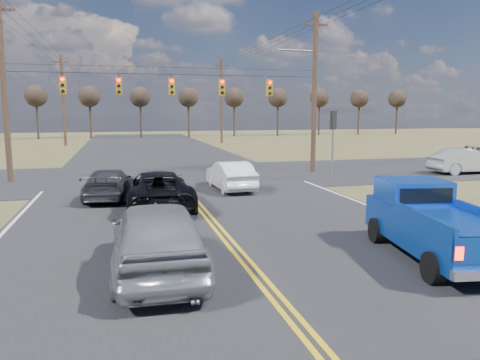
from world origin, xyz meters
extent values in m
plane|color=brown|center=(0.00, 0.00, 0.00)|extent=(160.00, 160.00, 0.00)
cube|color=#28282B|center=(0.00, 10.00, 0.00)|extent=(14.00, 120.00, 0.02)
cube|color=#28282B|center=(0.00, 18.00, 0.00)|extent=(120.00, 12.00, 0.02)
cylinder|color=#473323|center=(-9.00, 18.00, 5.00)|extent=(0.32, 0.32, 10.00)
cylinder|color=#473323|center=(9.00, 18.00, 5.00)|extent=(0.32, 0.32, 10.00)
cube|color=#473323|center=(9.00, 18.00, 9.20)|extent=(1.60, 0.12, 0.12)
cylinder|color=black|center=(0.00, 18.00, 6.00)|extent=(18.00, 0.02, 0.02)
cylinder|color=black|center=(0.00, 18.00, 6.40)|extent=(18.00, 0.02, 0.02)
cube|color=#B28C14|center=(-6.00, 18.00, 5.30)|extent=(0.34, 0.24, 1.00)
cylinder|color=#FF0C05|center=(-6.00, 17.86, 5.63)|extent=(0.20, 0.06, 0.20)
cylinder|color=black|center=(-6.00, 17.86, 5.30)|extent=(0.20, 0.06, 0.20)
cylinder|color=black|center=(-6.00, 17.86, 4.97)|extent=(0.20, 0.06, 0.20)
cube|color=black|center=(-6.00, 17.83, 5.74)|extent=(0.24, 0.14, 0.03)
cube|color=#B28C14|center=(-3.00, 18.00, 5.30)|extent=(0.34, 0.24, 1.00)
cylinder|color=#FF0C05|center=(-3.00, 17.86, 5.63)|extent=(0.20, 0.06, 0.20)
cylinder|color=black|center=(-3.00, 17.86, 5.30)|extent=(0.20, 0.06, 0.20)
cylinder|color=black|center=(-3.00, 17.86, 4.97)|extent=(0.20, 0.06, 0.20)
cube|color=black|center=(-3.00, 17.83, 5.74)|extent=(0.24, 0.14, 0.03)
cube|color=#B28C14|center=(0.00, 18.00, 5.30)|extent=(0.34, 0.24, 1.00)
cylinder|color=#FF0C05|center=(0.00, 17.86, 5.63)|extent=(0.20, 0.06, 0.20)
cylinder|color=black|center=(0.00, 17.86, 5.30)|extent=(0.20, 0.06, 0.20)
cylinder|color=black|center=(0.00, 17.86, 4.97)|extent=(0.20, 0.06, 0.20)
cube|color=black|center=(0.00, 17.83, 5.74)|extent=(0.24, 0.14, 0.03)
cube|color=#B28C14|center=(3.00, 18.00, 5.30)|extent=(0.34, 0.24, 1.00)
cylinder|color=#FF0C05|center=(3.00, 17.86, 5.63)|extent=(0.20, 0.06, 0.20)
cylinder|color=black|center=(3.00, 17.86, 5.30)|extent=(0.20, 0.06, 0.20)
cylinder|color=black|center=(3.00, 17.86, 4.97)|extent=(0.20, 0.06, 0.20)
cube|color=black|center=(3.00, 17.83, 5.74)|extent=(0.24, 0.14, 0.03)
cube|color=#B28C14|center=(6.00, 18.00, 5.30)|extent=(0.34, 0.24, 1.00)
cylinder|color=#FF0C05|center=(6.00, 17.86, 5.63)|extent=(0.20, 0.06, 0.20)
cylinder|color=black|center=(6.00, 17.86, 5.30)|extent=(0.20, 0.06, 0.20)
cylinder|color=black|center=(6.00, 17.86, 4.97)|extent=(0.20, 0.06, 0.20)
cube|color=black|center=(6.00, 17.83, 5.74)|extent=(0.24, 0.14, 0.03)
cylinder|color=slate|center=(8.20, 13.50, 1.60)|extent=(0.12, 0.12, 3.20)
cube|color=black|center=(8.20, 13.50, 3.40)|extent=(0.24, 0.34, 1.00)
cylinder|color=slate|center=(7.60, 18.00, 7.60)|extent=(2.80, 0.10, 0.10)
cube|color=slate|center=(6.30, 18.00, 7.55)|extent=(0.55, 0.22, 0.14)
cylinder|color=#473323|center=(-9.00, 46.00, 5.00)|extent=(0.32, 0.32, 10.00)
cube|color=#473323|center=(-9.00, 46.00, 9.20)|extent=(1.60, 0.12, 0.12)
cylinder|color=#473323|center=(9.00, 46.00, 5.00)|extent=(0.32, 0.32, 10.00)
cube|color=#473323|center=(9.00, 46.00, 9.20)|extent=(1.60, 0.12, 0.12)
cylinder|color=black|center=(-8.30, 17.00, 9.30)|extent=(0.02, 58.00, 0.02)
cylinder|color=black|center=(8.30, 17.00, 9.30)|extent=(0.02, 58.00, 0.02)
cylinder|color=black|center=(9.00, 17.00, 9.30)|extent=(0.02, 58.00, 0.02)
cylinder|color=black|center=(9.70, 17.00, 9.30)|extent=(0.02, 58.00, 0.02)
cylinder|color=#33261C|center=(-14.00, 60.00, 2.75)|extent=(0.28, 0.28, 5.50)
sphere|color=#2D231C|center=(-14.00, 60.00, 5.90)|extent=(3.00, 3.00, 3.00)
cylinder|color=#33261C|center=(-7.00, 60.00, 2.75)|extent=(0.28, 0.28, 5.50)
sphere|color=#2D231C|center=(-7.00, 60.00, 5.90)|extent=(3.00, 3.00, 3.00)
cylinder|color=#33261C|center=(0.00, 60.00, 2.75)|extent=(0.28, 0.28, 5.50)
sphere|color=#2D231C|center=(0.00, 60.00, 5.90)|extent=(3.00, 3.00, 3.00)
cylinder|color=#33261C|center=(7.00, 60.00, 2.75)|extent=(0.28, 0.28, 5.50)
sphere|color=#2D231C|center=(7.00, 60.00, 5.90)|extent=(3.00, 3.00, 3.00)
cylinder|color=#33261C|center=(14.00, 60.00, 2.75)|extent=(0.28, 0.28, 5.50)
sphere|color=#2D231C|center=(14.00, 60.00, 5.90)|extent=(3.00, 3.00, 3.00)
cylinder|color=#33261C|center=(21.00, 60.00, 2.75)|extent=(0.28, 0.28, 5.50)
sphere|color=#2D231C|center=(21.00, 60.00, 5.90)|extent=(3.00, 3.00, 3.00)
cylinder|color=#33261C|center=(28.00, 60.00, 2.75)|extent=(0.28, 0.28, 5.50)
sphere|color=#2D231C|center=(28.00, 60.00, 5.90)|extent=(3.00, 3.00, 3.00)
cylinder|color=#33261C|center=(35.00, 60.00, 2.75)|extent=(0.28, 0.28, 5.50)
sphere|color=#2D231C|center=(35.00, 60.00, 5.90)|extent=(3.00, 3.00, 3.00)
cylinder|color=#33261C|center=(42.00, 60.00, 2.75)|extent=(0.28, 0.28, 5.50)
sphere|color=#2D231C|center=(42.00, 60.00, 5.90)|extent=(3.00, 3.00, 3.00)
cylinder|color=black|center=(3.74, -1.18, 0.37)|extent=(0.42, 0.79, 0.75)
cylinder|color=black|center=(4.27, 2.15, 0.37)|extent=(0.42, 0.79, 0.75)
cylinder|color=black|center=(6.03, 1.87, 0.37)|extent=(0.42, 0.79, 0.75)
cube|color=#1046B6|center=(4.88, 0.34, 0.84)|extent=(2.66, 5.30, 0.94)
cube|color=#1046B6|center=(5.10, 1.68, 1.61)|extent=(1.97, 1.85, 0.67)
cube|color=black|center=(4.98, 0.92, 1.61)|extent=(1.49, 0.29, 0.42)
cube|color=#1046B6|center=(3.85, -0.49, 1.41)|extent=(0.58, 3.07, 0.19)
cube|color=#FF0C05|center=(3.66, -2.04, 0.98)|extent=(0.18, 0.08, 0.28)
imported|color=gray|center=(-2.27, 1.10, 0.91)|extent=(2.22, 5.39, 1.83)
imported|color=black|center=(-1.65, 8.78, 0.76)|extent=(2.53, 5.49, 1.53)
imported|color=white|center=(2.21, 12.46, 0.72)|extent=(1.74, 4.44, 1.44)
imported|color=#343539|center=(-3.60, 11.46, 0.67)|extent=(2.42, 4.80, 1.34)
imported|color=#AAADB2|center=(17.95, 14.71, 0.78)|extent=(1.70, 4.75, 1.56)
camera|label=1|loc=(-3.05, -9.96, 3.91)|focal=35.00mm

